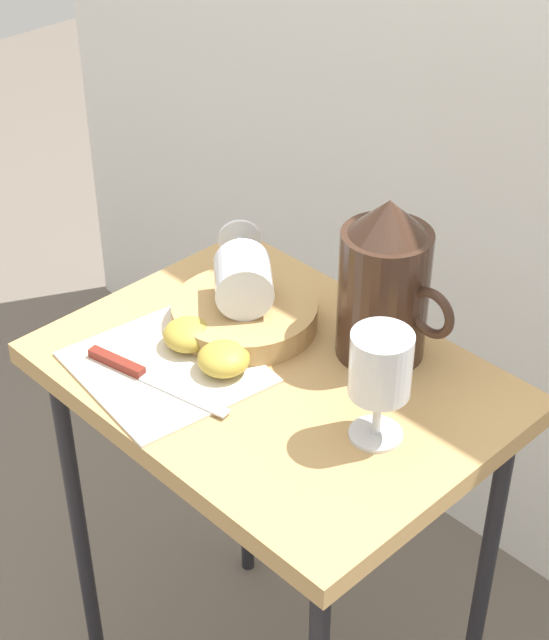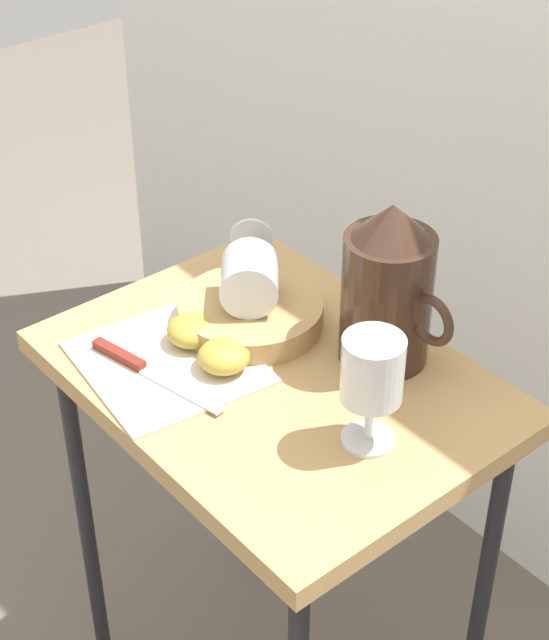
% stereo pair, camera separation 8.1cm
% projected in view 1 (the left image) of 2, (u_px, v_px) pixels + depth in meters
% --- Properties ---
extents(table, '(0.57, 0.42, 0.70)m').
position_uv_depth(table, '(274.00, 417.00, 1.36)').
color(table, tan).
rests_on(table, ground_plane).
extents(linen_napkin, '(0.25, 0.23, 0.00)m').
position_uv_depth(linen_napkin, '(166.00, 367.00, 1.32)').
color(linen_napkin, beige).
rests_on(linen_napkin, table).
extents(basket_tray, '(0.20, 0.20, 0.03)m').
position_uv_depth(basket_tray, '(245.00, 314.00, 1.39)').
color(basket_tray, tan).
rests_on(basket_tray, table).
extents(pitcher, '(0.17, 0.12, 0.22)m').
position_uv_depth(pitcher, '(384.00, 293.00, 1.30)').
color(pitcher, '#382319').
rests_on(pitcher, table).
extents(wine_glass_upright, '(0.07, 0.07, 0.15)m').
position_uv_depth(wine_glass_upright, '(383.00, 369.00, 1.16)').
color(wine_glass_upright, silver).
rests_on(wine_glass_upright, table).
extents(wine_glass_tipped_near, '(0.16, 0.15, 0.08)m').
position_uv_depth(wine_glass_tipped_near, '(243.00, 278.00, 1.36)').
color(wine_glass_tipped_near, silver).
rests_on(wine_glass_tipped_near, basket_tray).
extents(apple_half_left, '(0.07, 0.07, 0.04)m').
position_uv_depth(apple_half_left, '(189.00, 334.00, 1.34)').
color(apple_half_left, '#B29938').
rests_on(apple_half_left, linen_napkin).
extents(apple_half_right, '(0.07, 0.07, 0.04)m').
position_uv_depth(apple_half_right, '(224.00, 359.00, 1.30)').
color(apple_half_right, '#B29938').
rests_on(apple_half_right, linen_napkin).
extents(knife, '(0.21, 0.06, 0.01)m').
position_uv_depth(knife, '(137.00, 372.00, 1.30)').
color(knife, silver).
rests_on(knife, linen_napkin).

